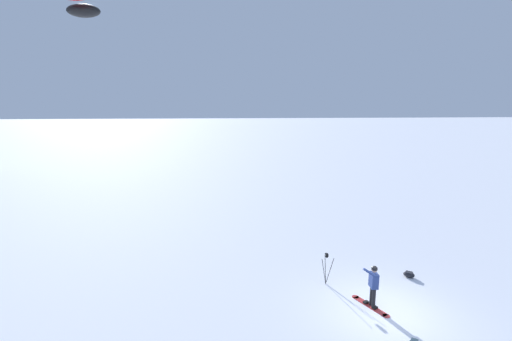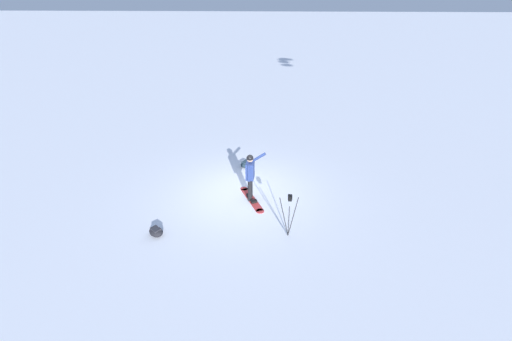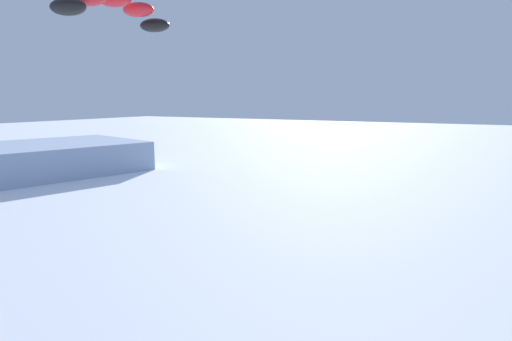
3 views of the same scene
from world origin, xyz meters
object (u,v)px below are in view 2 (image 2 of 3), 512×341
gear_bag_large (246,164)px  gear_bag_small (156,232)px  snowboard (252,199)px  camera_tripod (289,208)px  snowboarder (250,173)px

gear_bag_large → gear_bag_small: size_ratio=1.11×
snowboard → gear_bag_small: size_ratio=2.77×
gear_bag_large → camera_tripod: size_ratio=0.48×
snowboarder → snowboard: (-0.04, 0.05, -1.00)m
snowboard → snowboarder: bearing=-50.2°
camera_tripod → gear_bag_small: bearing=4.1°
gear_bag_large → snowboarder: bearing=99.6°
gear_bag_large → snowboard: bearing=100.3°
snowboarder → gear_bag_small: 3.51m
snowboard → camera_tripod: (-1.23, 1.86, 0.96)m
snowboard → gear_bag_small: bearing=39.1°
snowboarder → gear_bag_large: snowboarder is taller
gear_bag_large → gear_bag_small: gear_bag_large is taller
gear_bag_large → gear_bag_small: bearing=64.7°
snowboarder → camera_tripod: snowboarder is taller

